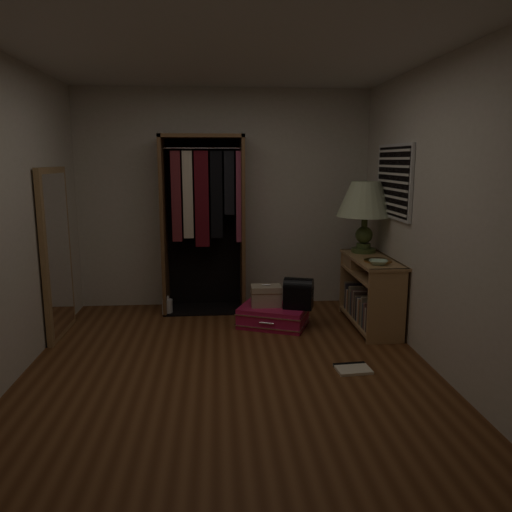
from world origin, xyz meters
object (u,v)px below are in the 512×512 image
object	(u,v)px
table_lamp	(365,201)
pink_suitcase	(273,316)
floor_mirror	(57,253)
white_jug	(167,306)
black_bag	(298,293)
open_wardrobe	(205,209)
train_case	(266,295)
console_bookshelf	(369,290)

from	to	relation	value
table_lamp	pink_suitcase	bearing A→B (deg)	-166.66
floor_mirror	white_jug	bearing A→B (deg)	30.54
black_bag	table_lamp	xyz separation A→B (m)	(0.78, 0.32, 0.94)
black_bag	table_lamp	world-z (taller)	table_lamp
black_bag	table_lamp	distance (m)	1.27
open_wardrobe	table_lamp	world-z (taller)	open_wardrobe
train_case	black_bag	world-z (taller)	black_bag
console_bookshelf	table_lamp	distance (m)	0.98
pink_suitcase	open_wardrobe	bearing A→B (deg)	158.78
white_jug	pink_suitcase	bearing A→B (deg)	-23.34
black_bag	white_jug	xyz separation A→B (m)	(-1.44, 0.59, -0.29)
pink_suitcase	train_case	distance (m)	0.24
pink_suitcase	table_lamp	size ratio (longest dim) A/B	1.08
train_case	white_jug	xyz separation A→B (m)	(-1.11, 0.47, -0.24)
pink_suitcase	train_case	size ratio (longest dim) A/B	2.57
console_bookshelf	pink_suitcase	distance (m)	1.08
open_wardrobe	console_bookshelf	bearing A→B (deg)	-22.42
open_wardrobe	white_jug	world-z (taller)	open_wardrobe
train_case	table_lamp	xyz separation A→B (m)	(1.12, 0.21, 1.00)
console_bookshelf	white_jug	bearing A→B (deg)	165.86
floor_mirror	table_lamp	xyz separation A→B (m)	(3.24, 0.34, 0.48)
train_case	black_bag	size ratio (longest dim) A/B	0.95
table_lamp	open_wardrobe	bearing A→B (deg)	166.29
white_jug	table_lamp	bearing A→B (deg)	-6.75
open_wardrobe	floor_mirror	size ratio (longest dim) A/B	1.21
pink_suitcase	white_jug	xyz separation A→B (m)	(-1.18, 0.51, -0.02)
console_bookshelf	white_jug	xyz separation A→B (m)	(-2.22, 0.56, -0.30)
console_bookshelf	table_lamp	xyz separation A→B (m)	(0.00, 0.30, 0.94)
white_jug	floor_mirror	bearing A→B (deg)	-149.46
pink_suitcase	table_lamp	distance (m)	1.62
black_bag	white_jug	size ratio (longest dim) A/B	1.61
white_jug	black_bag	bearing A→B (deg)	-22.16
pink_suitcase	white_jug	distance (m)	1.29
black_bag	white_jug	distance (m)	1.59
train_case	black_bag	bearing A→B (deg)	-17.96
train_case	pink_suitcase	bearing A→B (deg)	-25.69
floor_mirror	table_lamp	bearing A→B (deg)	5.92
console_bookshelf	train_case	bearing A→B (deg)	175.57
pink_suitcase	table_lamp	xyz separation A→B (m)	(1.04, 0.25, 1.22)
console_bookshelf	table_lamp	world-z (taller)	table_lamp
black_bag	floor_mirror	bearing A→B (deg)	-161.70
floor_mirror	pink_suitcase	distance (m)	2.32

